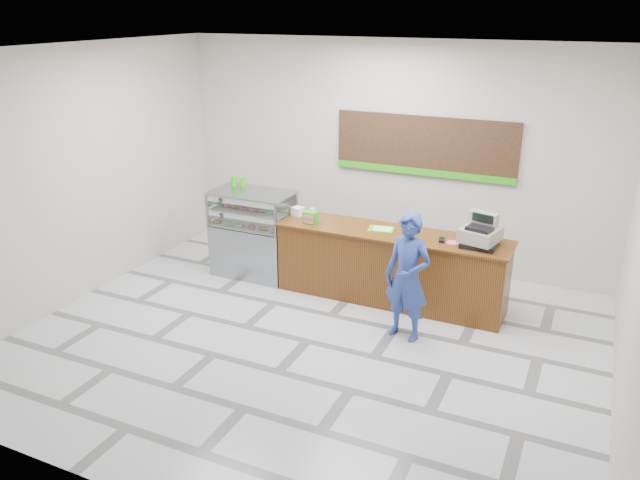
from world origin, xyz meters
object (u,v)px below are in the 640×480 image
at_px(sales_counter, 390,266).
at_px(serving_tray, 381,229).
at_px(customer, 408,277).
at_px(cash_register, 480,234).
at_px(display_case, 253,233).

height_order(sales_counter, serving_tray, serving_tray).
bearing_deg(customer, cash_register, 64.94).
xyz_separation_m(sales_counter, serving_tray, (-0.16, 0.02, 0.52)).
bearing_deg(customer, display_case, 173.65).
relative_size(serving_tray, customer, 0.23).
relative_size(display_case, serving_tray, 3.45).
height_order(sales_counter, cash_register, cash_register).
bearing_deg(sales_counter, display_case, -180.00).
xyz_separation_m(sales_counter, cash_register, (1.19, -0.01, 0.67)).
distance_m(sales_counter, cash_register, 1.37).
xyz_separation_m(sales_counter, customer, (0.52, -0.91, 0.31)).
bearing_deg(cash_register, sales_counter, -167.17).
bearing_deg(display_case, customer, -18.30).
bearing_deg(cash_register, serving_tray, -168.01).
relative_size(sales_counter, serving_tray, 8.44).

